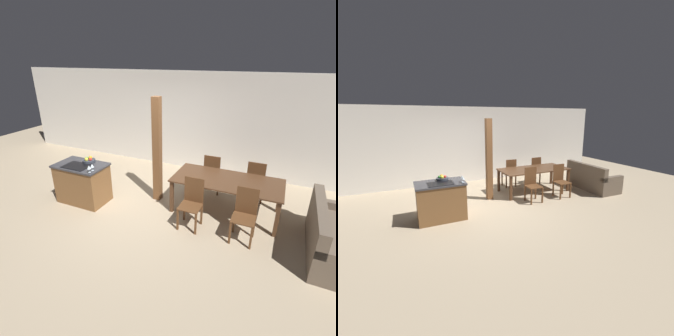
{
  "view_description": "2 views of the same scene",
  "coord_description": "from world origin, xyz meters",
  "views": [
    {
      "loc": [
        2.61,
        -4.26,
        3.04
      ],
      "look_at": [
        0.6,
        0.2,
        0.95
      ],
      "focal_mm": 28.0,
      "sensor_mm": 36.0,
      "label": 1
    },
    {
      "loc": [
        -1.96,
        -5.36,
        2.34
      ],
      "look_at": [
        0.6,
        0.2,
        0.95
      ],
      "focal_mm": 24.0,
      "sensor_mm": 36.0,
      "label": 2
    }
  ],
  "objects": [
    {
      "name": "ground_plane",
      "position": [
        0.0,
        0.0,
        0.0
      ],
      "size": [
        16.0,
        16.0,
        0.0
      ],
      "primitive_type": "plane",
      "color": "tan"
    },
    {
      "name": "wall_back",
      "position": [
        0.0,
        2.59,
        1.35
      ],
      "size": [
        11.2,
        0.08,
        2.7
      ],
      "color": "silver",
      "rests_on": "ground_plane"
    },
    {
      "name": "kitchen_island",
      "position": [
        -1.27,
        -0.26,
        0.45
      ],
      "size": [
        1.1,
        0.7,
        0.89
      ],
      "color": "brown",
      "rests_on": "ground_plane"
    },
    {
      "name": "fruit_bowl",
      "position": [
        -1.19,
        -0.08,
        0.93
      ],
      "size": [
        0.28,
        0.28,
        0.12
      ],
      "color": "#383D47",
      "rests_on": "kitchen_island"
    },
    {
      "name": "wine_glass_near",
      "position": [
        -0.8,
        -0.53,
        1.0
      ],
      "size": [
        0.08,
        0.08,
        0.15
      ],
      "color": "silver",
      "rests_on": "kitchen_island"
    },
    {
      "name": "wine_glass_middle",
      "position": [
        -0.8,
        -0.44,
        1.0
      ],
      "size": [
        0.08,
        0.08,
        0.15
      ],
      "color": "silver",
      "rests_on": "kitchen_island"
    },
    {
      "name": "dining_table",
      "position": [
        1.74,
        0.58,
        0.66
      ],
      "size": [
        2.18,
        1.03,
        0.74
      ],
      "color": "#51331E",
      "rests_on": "ground_plane"
    },
    {
      "name": "dining_chair_near_left",
      "position": [
        1.25,
        -0.16,
        0.5
      ],
      "size": [
        0.4,
        0.4,
        0.96
      ],
      "color": "brown",
      "rests_on": "ground_plane"
    },
    {
      "name": "dining_chair_near_right",
      "position": [
        2.23,
        -0.16,
        0.5
      ],
      "size": [
        0.4,
        0.4,
        0.96
      ],
      "color": "brown",
      "rests_on": "ground_plane"
    },
    {
      "name": "dining_chair_far_left",
      "position": [
        1.25,
        1.31,
        0.5
      ],
      "size": [
        0.4,
        0.4,
        0.96
      ],
      "rotation": [
        0.0,
        0.0,
        3.14
      ],
      "color": "brown",
      "rests_on": "ground_plane"
    },
    {
      "name": "dining_chair_far_right",
      "position": [
        2.23,
        1.31,
        0.5
      ],
      "size": [
        0.4,
        0.4,
        0.96
      ],
      "rotation": [
        0.0,
        0.0,
        3.14
      ],
      "color": "brown",
      "rests_on": "ground_plane"
    },
    {
      "name": "couch",
      "position": [
        3.66,
        0.01,
        0.29
      ],
      "size": [
        0.84,
        1.7,
        0.86
      ],
      "rotation": [
        0.0,
        0.0,
        1.55
      ],
      "color": "brown",
      "rests_on": "ground_plane"
    },
    {
      "name": "timber_post",
      "position": [
        0.21,
        0.5,
        1.15
      ],
      "size": [
        0.16,
        0.16,
        2.31
      ],
      "color": "brown",
      "rests_on": "ground_plane"
    }
  ]
}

